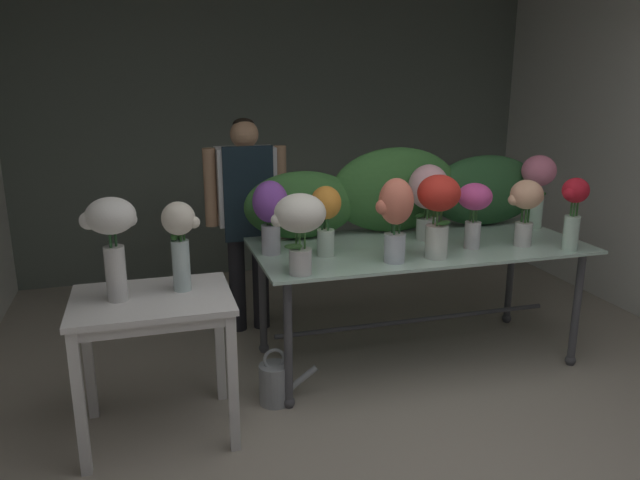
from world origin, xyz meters
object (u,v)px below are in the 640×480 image
object	(u,v)px
vase_rosy_anemones	(538,181)
watering_can	(276,383)
vase_ivory_dahlias	(300,221)
vase_peach_snapdragons	(526,204)
vase_coral_roses	(395,213)
display_table_glass	(418,260)
vase_white_roses_tall	(112,232)
side_table_white	(153,315)
vase_violet_stock	(271,211)
florist	(247,203)
vase_scarlet_tulips	(439,207)
vase_fuchsia_ranunculus	(474,206)
vase_cream_lisianthus_tall	(180,238)
vase_blush_freesia	(429,193)
vase_crimson_carnations	(573,208)
vase_sunset_hydrangea	(326,214)

from	to	relation	value
vase_rosy_anemones	watering_can	world-z (taller)	vase_rosy_anemones
vase_ivory_dahlias	vase_peach_snapdragons	bearing A→B (deg)	6.12
vase_coral_roses	watering_can	bearing A→B (deg)	179.64
display_table_glass	vase_white_roses_tall	xyz separation A→B (m)	(-1.83, -0.43, 0.43)
side_table_white	vase_violet_stock	xyz separation A→B (m)	(0.72, 0.48, 0.40)
florist	vase_scarlet_tulips	bearing A→B (deg)	-49.52
vase_peach_snapdragons	vase_fuchsia_ranunculus	bearing A→B (deg)	173.12
display_table_glass	watering_can	world-z (taller)	display_table_glass
vase_fuchsia_ranunculus	vase_white_roses_tall	world-z (taller)	vase_white_roses_tall
vase_violet_stock	vase_fuchsia_ranunculus	bearing A→B (deg)	-10.29
side_table_white	vase_cream_lisianthus_tall	world-z (taller)	vase_cream_lisianthus_tall
vase_peach_snapdragons	vase_ivory_dahlias	bearing A→B (deg)	-173.88
display_table_glass	vase_blush_freesia	distance (m)	0.44
vase_peach_snapdragons	vase_coral_roses	xyz separation A→B (m)	(-0.92, -0.10, 0.02)
display_table_glass	vase_scarlet_tulips	xyz separation A→B (m)	(-0.03, -0.30, 0.42)
vase_coral_roses	vase_cream_lisianthus_tall	size ratio (longest dim) A/B	1.05
vase_crimson_carnations	vase_ivory_dahlias	size ratio (longest dim) A/B	1.02
vase_cream_lisianthus_tall	vase_rosy_anemones	bearing A→B (deg)	12.13
vase_sunset_hydrangea	vase_violet_stock	xyz separation A→B (m)	(-0.30, 0.13, 0.01)
vase_sunset_hydrangea	vase_white_roses_tall	distance (m)	1.24
vase_rosy_anemones	vase_ivory_dahlias	distance (m)	1.93
vase_crimson_carnations	vase_white_roses_tall	distance (m)	2.67
vase_fuchsia_ranunculus	vase_rosy_anemones	xyz separation A→B (m)	(0.69, 0.34, 0.07)
display_table_glass	vase_violet_stock	size ratio (longest dim) A/B	4.70
vase_rosy_anemones	vase_crimson_carnations	xyz separation A→B (m)	(-0.13, -0.55, -0.07)
vase_white_roses_tall	watering_can	xyz separation A→B (m)	(0.82, 0.13, -0.99)
vase_sunset_hydrangea	vase_cream_lisianthus_tall	distance (m)	0.91
watering_can	vase_rosy_anemones	bearing A→B (deg)	13.26
vase_sunset_hydrangea	vase_cream_lisianthus_tall	bearing A→B (deg)	-161.45
vase_ivory_dahlias	vase_white_roses_tall	distance (m)	0.95
florist	vase_blush_freesia	size ratio (longest dim) A/B	3.15
vase_crimson_carnations	watering_can	bearing A→B (deg)	177.46
vase_fuchsia_ranunculus	vase_rosy_anemones	world-z (taller)	vase_rosy_anemones
vase_violet_stock	vase_cream_lisianthus_tall	bearing A→B (deg)	-143.02
florist	vase_cream_lisianthus_tall	bearing A→B (deg)	-114.50
vase_coral_roses	vase_white_roses_tall	world-z (taller)	vase_coral_roses
side_table_white	vase_violet_stock	world-z (taller)	vase_violet_stock
side_table_white	vase_sunset_hydrangea	size ratio (longest dim) A/B	1.88
vase_blush_freesia	vase_sunset_hydrangea	bearing A→B (deg)	-166.46
side_table_white	vase_peach_snapdragons	bearing A→B (deg)	5.39
vase_violet_stock	vase_coral_roses	size ratio (longest dim) A/B	0.91
vase_white_roses_tall	vase_fuchsia_ranunculus	bearing A→B (deg)	6.95
side_table_white	vase_white_roses_tall	world-z (taller)	vase_white_roses_tall
vase_cream_lisianthus_tall	vase_coral_roses	bearing A→B (deg)	2.85
vase_fuchsia_ranunculus	vase_blush_freesia	xyz separation A→B (m)	(-0.18, 0.27, 0.04)
vase_peach_snapdragons	vase_coral_roses	bearing A→B (deg)	-174.09
florist	vase_rosy_anemones	size ratio (longest dim) A/B	3.03
side_table_white	florist	bearing A→B (deg)	60.64
vase_blush_freesia	vase_cream_lisianthus_tall	distance (m)	1.68
vase_sunset_hydrangea	vase_crimson_carnations	world-z (taller)	vase_crimson_carnations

